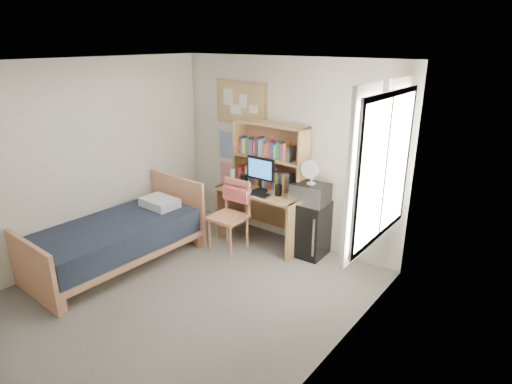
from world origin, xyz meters
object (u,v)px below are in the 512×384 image
Objects in this scene: speaker_right at (278,190)px; desk_fan at (312,173)px; monitor at (261,175)px; speaker_left at (244,181)px; desk_chair at (228,217)px; desk at (263,216)px; microwave at (311,193)px; bulletin_board at (241,103)px; bed at (116,244)px; mini_fridge at (310,228)px.

desk_fan is (0.44, 0.12, 0.29)m from speaker_right.
monitor reaches higher than speaker_left.
desk_chair reaches higher than speaker_left.
microwave is (0.74, 0.06, 0.49)m from desk.
bulletin_board is 3.23× the size of desk_fan.
bulletin_board is 2.65m from bed.
desk_fan reaches higher than speaker_left.
desk_chair is 1.32× the size of mini_fridge.
desk_chair is at bearing -152.21° from desk_fan.
mini_fridge is 0.68m from speaker_right.
desk_chair is 1.51m from bed.
desk_chair is at bearing -152.21° from microwave.
desk is 6.95× the size of speaker_left.
desk_chair is at bearing -62.83° from bulletin_board.
bulletin_board reaches higher than desk_fan.
monitor is 1.04× the size of microwave.
desk is at bearing -178.01° from microwave.
microwave is at bearing 6.45° from speaker_left.
bed is (-0.47, -2.03, -1.63)m from bulletin_board.
bed is 2.13m from monitor.
monitor is 0.76m from desk_fan.
microwave is at bearing 15.02° from speaker_right.
speaker_left is at bearing 98.18° from desk_chair.
mini_fridge is at bearing 5.99° from desk.
bulletin_board is at bearing 166.60° from microwave.
bed is 4.46× the size of monitor.
mini_fridge is 1.61× the size of monitor.
speaker_right is at bearing -167.43° from microwave.
speaker_left reaches higher than mini_fridge.
desk is 0.57m from speaker_right.
mini_fridge is 0.51m from microwave.
desk_fan is (0.00, -0.02, 0.79)m from mini_fridge.
microwave is 0.28m from desk_fan.
desk_chair is at bearing -116.91° from monitor.
speaker_right is at bearing -21.95° from bulletin_board.
speaker_right is 0.54× the size of desk_fan.
bulletin_board is 5.92× the size of speaker_right.
desk_chair reaches higher than desk.
bulletin_board is at bearing 167.39° from mini_fridge.
bulletin_board is 1.46m from speaker_right.
speaker_left is 1.04m from microwave.
microwave reaches higher than speaker_left.
bulletin_board reaches higher than monitor.
desk_chair is 0.73m from monitor.
microwave is at bearing 45.03° from bed.
bulletin_board is 1.68m from desk.
speaker_right is (0.60, 0.00, -0.01)m from speaker_left.
desk is 8.05× the size of speaker_right.
desk is at bearing -176.46° from mini_fridge.
bed is 11.44× the size of speaker_left.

